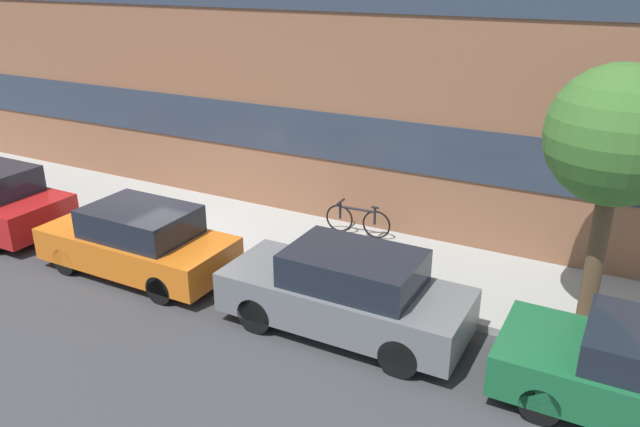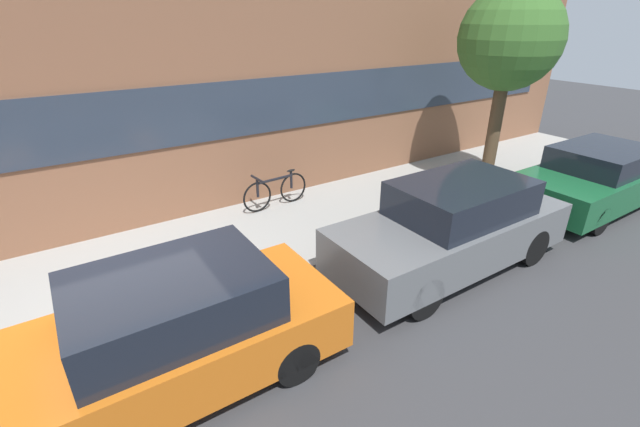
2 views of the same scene
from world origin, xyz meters
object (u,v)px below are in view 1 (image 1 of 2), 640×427
parked_car_orange (138,241)px  fire_hydrant (33,187)px  parked_car_grey (346,293)px  bicycle (357,219)px  street_tree (617,138)px

parked_car_orange → fire_hydrant: (-4.97, 1.47, -0.15)m
parked_car_grey → bicycle: parked_car_grey is taller
parked_car_grey → parked_car_orange: bearing=0.0°
parked_car_orange → fire_hydrant: bearing=-16.5°
parked_car_orange → bicycle: bearing=-132.4°
bicycle → street_tree: 5.94m
fire_hydrant → bicycle: size_ratio=0.52×
bicycle → street_tree: size_ratio=0.35×
street_tree → fire_hydrant: bearing=-177.8°
fire_hydrant → parked_car_grey: bearing=-8.7°
parked_car_grey → street_tree: (3.56, 1.97, 2.63)m
parked_car_grey → bicycle: bearing=-67.9°
fire_hydrant → bicycle: bearing=13.9°
parked_car_orange → street_tree: (8.17, 1.97, 2.68)m
parked_car_grey → bicycle: (-1.42, 3.49, -0.22)m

